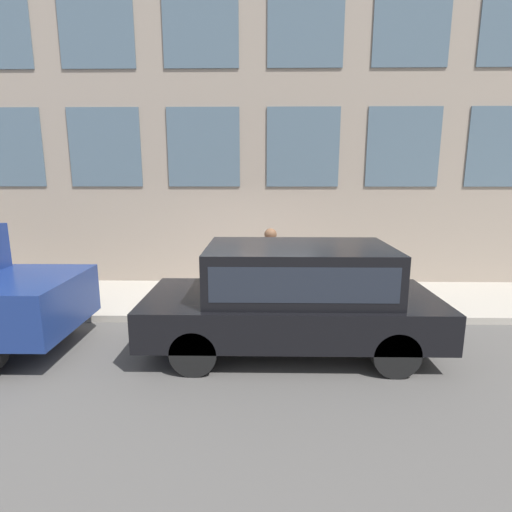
{
  "coord_description": "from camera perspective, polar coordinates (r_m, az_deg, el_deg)",
  "views": [
    {
      "loc": [
        -6.97,
        -0.23,
        2.71
      ],
      "look_at": [
        0.63,
        -0.1,
        1.14
      ],
      "focal_mm": 28.0,
      "sensor_mm": 36.0,
      "label": 1
    }
  ],
  "objects": [
    {
      "name": "ground_plane",
      "position": [
        7.48,
        -0.83,
        -9.59
      ],
      "size": [
        80.0,
        80.0,
        0.0
      ],
      "primitive_type": "plane",
      "color": "#514F4C"
    },
    {
      "name": "person",
      "position": [
        7.93,
        2.06,
        -0.4
      ],
      "size": [
        0.37,
        0.25,
        1.53
      ],
      "rotation": [
        0.0,
        0.0,
        -1.27
      ],
      "color": "navy",
      "rests_on": "sidewalk"
    },
    {
      "name": "building_facade",
      "position": [
        10.01,
        -0.4,
        28.16
      ],
      "size": [
        0.33,
        40.0,
        11.1
      ],
      "color": "gray",
      "rests_on": "ground_plane"
    },
    {
      "name": "parked_truck_black_near",
      "position": [
        6.16,
        5.53,
        -5.09
      ],
      "size": [
        1.87,
        4.43,
        1.66
      ],
      "color": "black",
      "rests_on": "ground_plane"
    },
    {
      "name": "sidewalk",
      "position": [
        8.63,
        -0.57,
        -6.2
      ],
      "size": [
        2.48,
        60.0,
        0.13
      ],
      "color": "#A8A093",
      "rests_on": "ground_plane"
    },
    {
      "name": "fire_hydrant",
      "position": [
        7.76,
        -2.11,
        -4.85
      ],
      "size": [
        0.37,
        0.48,
        0.74
      ],
      "color": "red",
      "rests_on": "sidewalk"
    }
  ]
}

